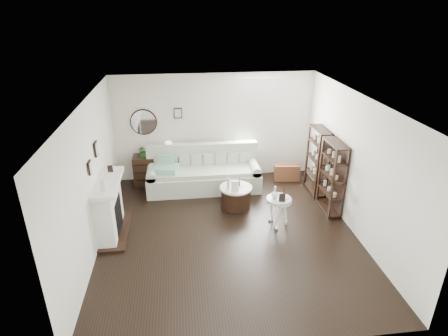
{
  "coord_description": "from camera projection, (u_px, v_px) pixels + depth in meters",
  "views": [
    {
      "loc": [
        -0.85,
        -6.27,
        4.27
      ],
      "look_at": [
        0.01,
        0.8,
        1.08
      ],
      "focal_mm": 30.0,
      "sensor_mm": 36.0,
      "label": 1
    }
  ],
  "objects": [
    {
      "name": "shelf_unit_near",
      "position": [
        332.0,
        177.0,
        8.04
      ],
      "size": [
        0.3,
        0.8,
        1.6
      ],
      "color": "black",
      "rests_on": "ground"
    },
    {
      "name": "flask_ped",
      "position": [
        275.0,
        192.0,
        7.52
      ],
      "size": [
        0.14,
        0.14,
        0.26
      ],
      "primitive_type": null,
      "color": "silver",
      "rests_on": "pedestal_table"
    },
    {
      "name": "quilt",
      "position": [
        166.0,
        169.0,
        8.9
      ],
      "size": [
        0.64,
        0.57,
        0.14
      ],
      "primitive_type": "cube",
      "rotation": [
        0.0,
        0.0,
        -0.25
      ],
      "color": "#268C5D",
      "rests_on": "sofa"
    },
    {
      "name": "eiffel_drum",
      "position": [
        239.0,
        182.0,
        8.3
      ],
      "size": [
        0.14,
        0.14,
        0.19
      ],
      "primitive_type": null,
      "rotation": [
        0.0,
        0.0,
        0.3
      ],
      "color": "black",
      "rests_on": "drum_table"
    },
    {
      "name": "table_lamp",
      "position": [
        169.0,
        148.0,
        9.25
      ],
      "size": [
        0.28,
        0.28,
        0.36
      ],
      "primitive_type": null,
      "rotation": [
        0.0,
        0.0,
        -0.28
      ],
      "color": "#F3E6CC",
      "rests_on": "dresser"
    },
    {
      "name": "shelf_unit_far",
      "position": [
        317.0,
        161.0,
        8.86
      ],
      "size": [
        0.3,
        0.8,
        1.6
      ],
      "color": "black",
      "rests_on": "ground"
    },
    {
      "name": "drum_table",
      "position": [
        236.0,
        197.0,
        8.38
      ],
      "size": [
        0.72,
        0.72,
        0.5
      ],
      "rotation": [
        0.0,
        0.0,
        0.3
      ],
      "color": "black",
      "rests_on": "ground"
    },
    {
      "name": "room",
      "position": [
        244.0,
        117.0,
        9.4
      ],
      "size": [
        5.5,
        5.5,
        5.5
      ],
      "color": "black",
      "rests_on": "ground"
    },
    {
      "name": "eiffel_ped",
      "position": [
        284.0,
        193.0,
        7.57
      ],
      "size": [
        0.12,
        0.12,
        0.19
      ],
      "primitive_type": null,
      "rotation": [
        0.0,
        0.0,
        -0.12
      ],
      "color": "black",
      "rests_on": "pedestal_table"
    },
    {
      "name": "bottle_drum",
      "position": [
        228.0,
        182.0,
        8.12
      ],
      "size": [
        0.08,
        0.08,
        0.33
      ],
      "primitive_type": "cylinder",
      "color": "silver",
      "rests_on": "drum_table"
    },
    {
      "name": "card_frame_drum",
      "position": [
        235.0,
        186.0,
        8.07
      ],
      "size": [
        0.17,
        0.09,
        0.22
      ],
      "primitive_type": "cube",
      "rotation": [
        -0.21,
        0.0,
        -0.16
      ],
      "color": "silver",
      "rests_on": "drum_table"
    },
    {
      "name": "fireplace",
      "position": [
        110.0,
        209.0,
        7.32
      ],
      "size": [
        0.5,
        1.4,
        1.84
      ],
      "color": "white",
      "rests_on": "ground"
    },
    {
      "name": "suitcase",
      "position": [
        287.0,
        173.0,
        9.66
      ],
      "size": [
        0.66,
        0.28,
        0.43
      ],
      "primitive_type": "cube",
      "rotation": [
        0.0,
        0.0,
        -0.1
      ],
      "color": "brown",
      "rests_on": "ground"
    },
    {
      "name": "potted_plant",
      "position": [
        143.0,
        151.0,
        9.15
      ],
      "size": [
        0.35,
        0.34,
        0.31
      ],
      "primitive_type": "imported",
      "rotation": [
        0.0,
        0.0,
        0.43
      ],
      "color": "#205B1A",
      "rests_on": "dresser"
    },
    {
      "name": "dresser",
      "position": [
        157.0,
        169.0,
        9.44
      ],
      "size": [
        1.13,
        0.49,
        0.75
      ],
      "color": "black",
      "rests_on": "ground"
    },
    {
      "name": "sofa",
      "position": [
        203.0,
        174.0,
        9.23
      ],
      "size": [
        2.74,
        0.95,
        1.06
      ],
      "color": "beige",
      "rests_on": "ground"
    },
    {
      "name": "pedestal_table",
      "position": [
        279.0,
        200.0,
        7.59
      ],
      "size": [
        0.51,
        0.51,
        0.62
      ],
      "rotation": [
        0.0,
        0.0,
        -0.31
      ],
      "color": "silver",
      "rests_on": "ground"
    },
    {
      "name": "card_frame_ped",
      "position": [
        282.0,
        198.0,
        7.41
      ],
      "size": [
        0.14,
        0.08,
        0.17
      ],
      "primitive_type": "cube",
      "rotation": [
        -0.21,
        0.0,
        -0.22
      ],
      "color": "black",
      "rests_on": "pedestal_table"
    }
  ]
}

